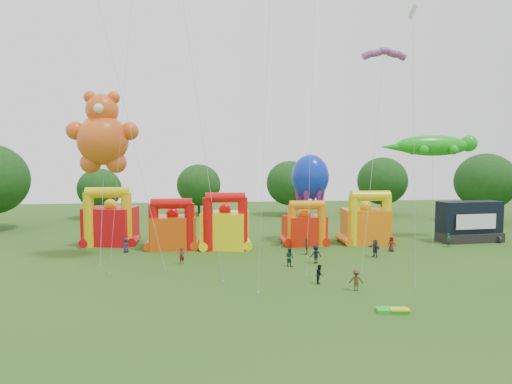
{
  "coord_description": "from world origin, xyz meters",
  "views": [
    {
      "loc": [
        -6.94,
        -24.52,
        10.08
      ],
      "look_at": [
        -2.21,
        18.0,
        6.89
      ],
      "focal_mm": 32.0,
      "sensor_mm": 36.0,
      "label": 1
    }
  ],
  "objects": [
    {
      "name": "ground",
      "position": [
        0.0,
        0.0,
        0.0
      ],
      "size": [
        160.0,
        160.0,
        0.0
      ],
      "primitive_type": "plane",
      "color": "#274F16",
      "rests_on": "ground"
    },
    {
      "name": "tree_ring",
      "position": [
        -1.16,
        0.6,
        6.26
      ],
      "size": [
        121.31,
        123.38,
        12.07
      ],
      "color": "#352314",
      "rests_on": "ground"
    },
    {
      "name": "bouncy_castle_0",
      "position": [
        -17.99,
        29.58,
        2.57
      ],
      "size": [
        6.15,
        5.35,
        6.8
      ],
      "color": "red",
      "rests_on": "ground"
    },
    {
      "name": "bouncy_castle_1",
      "position": [
        -10.63,
        26.57,
        2.18
      ],
      "size": [
        5.23,
        4.31,
        5.72
      ],
      "color": "#D0470B",
      "rests_on": "ground"
    },
    {
      "name": "bouncy_castle_2",
      "position": [
        -4.81,
        25.83,
        2.43
      ],
      "size": [
        5.68,
        4.99,
        6.37
      ],
      "color": "yellow",
      "rests_on": "ground"
    },
    {
      "name": "bouncy_castle_3",
      "position": [
        4.51,
        27.06,
        2.03
      ],
      "size": [
        4.97,
        4.25,
        5.29
      ],
      "color": "red",
      "rests_on": "ground"
    },
    {
      "name": "bouncy_castle_4",
      "position": [
        11.92,
        27.15,
        2.4
      ],
      "size": [
        5.37,
        4.42,
        6.33
      ],
      "color": "orange",
      "rests_on": "ground"
    },
    {
      "name": "stage_trailer",
      "position": [
        24.72,
        26.89,
        2.37
      ],
      "size": [
        7.76,
        3.47,
        4.92
      ],
      "color": "black",
      "rests_on": "ground"
    },
    {
      "name": "teddy_bear_kite",
      "position": [
        -16.96,
        21.94,
        11.63
      ],
      "size": [
        6.99,
        6.4,
        16.74
      ],
      "color": "#DA5418",
      "rests_on": "ground"
    },
    {
      "name": "gecko_kite",
      "position": [
        20.4,
        27.85,
        7.64
      ],
      "size": [
        12.61,
        7.71,
        13.07
      ],
      "color": "#18A617",
      "rests_on": "ground"
    },
    {
      "name": "octopus_kite",
      "position": [
        4.76,
        28.48,
        5.37
      ],
      "size": [
        6.66,
        6.14,
        10.62
      ],
      "color": "#0C29B6",
      "rests_on": "ground"
    },
    {
      "name": "parafoil_kites",
      "position": [
        -7.06,
        17.82,
        12.67
      ],
      "size": [
        32.52,
        11.85,
        27.82
      ],
      "color": "red",
      "rests_on": "ground"
    },
    {
      "name": "diamond_kites",
      "position": [
        -1.8,
        14.47,
        14.49
      ],
      "size": [
        27.07,
        13.36,
        32.74
      ],
      "color": "#E84B0A",
      "rests_on": "ground"
    },
    {
      "name": "folded_kite_bundle",
      "position": [
        5.21,
        3.49,
        0.14
      ],
      "size": [
        2.1,
        1.28,
        0.31
      ],
      "color": "green",
      "rests_on": "ground"
    },
    {
      "name": "spectator_0",
      "position": [
        -15.44,
        24.73,
        0.77
      ],
      "size": [
        0.81,
        0.58,
        1.54
      ],
      "primitive_type": "imported",
      "rotation": [
        0.0,
        0.0,
        -0.13
      ],
      "color": "#2A253F",
      "rests_on": "ground"
    },
    {
      "name": "spectator_1",
      "position": [
        -9.23,
        18.79,
        0.8
      ],
      "size": [
        0.7,
        0.66,
        1.61
      ],
      "primitive_type": "imported",
      "rotation": [
        0.0,
        0.0,
        0.66
      ],
      "color": "#4E2116",
      "rests_on": "ground"
    },
    {
      "name": "spectator_2",
      "position": [
        0.81,
        16.81,
        0.87
      ],
      "size": [
        1.04,
        1.07,
        1.74
      ],
      "primitive_type": "imported",
      "rotation": [
        0.0,
        0.0,
        2.23
      ],
      "color": "#193E23",
      "rests_on": "ground"
    },
    {
      "name": "spectator_3",
      "position": [
        3.51,
        17.65,
        0.88
      ],
      "size": [
        1.26,
        0.9,
        1.76
      ],
      "primitive_type": "imported",
      "rotation": [
        0.0,
        0.0,
        3.38
      ],
      "color": "black",
      "rests_on": "ground"
    },
    {
      "name": "spectator_4",
      "position": [
        3.55,
        21.64,
        0.85
      ],
      "size": [
        0.82,
        1.07,
        1.7
      ],
      "primitive_type": "imported",
      "rotation": [
        0.0,
        0.0,
        4.24
      ],
      "color": "#483D1C",
      "rests_on": "ground"
    },
    {
      "name": "spectator_5",
      "position": [
        10.2,
        19.73,
        0.91
      ],
      "size": [
        1.09,
        1.76,
        1.81
      ],
      "primitive_type": "imported",
      "rotation": [
        0.0,
        0.0,
        5.07
      ],
      "color": "#2C263F",
      "rests_on": "ground"
    },
    {
      "name": "spectator_6",
      "position": [
        13.0,
        22.23,
        0.81
      ],
      "size": [
        0.8,
        0.52,
        1.63
      ],
      "primitive_type": "imported",
      "rotation": [
        0.0,
        0.0,
        6.28
      ],
      "color": "#561C18",
      "rests_on": "ground"
    },
    {
      "name": "spectator_7",
      "position": [
        20.47,
        23.91,
        0.78
      ],
      "size": [
        0.68,
        0.59,
        1.56
      ],
      "primitive_type": "imported",
      "rotation": [
        0.0,
        0.0,
        0.47
      ],
      "color": "#173B1D",
      "rests_on": "ground"
    },
    {
      "name": "spectator_8",
      "position": [
        2.13,
        10.68,
        0.77
      ],
      "size": [
        0.79,
        0.89,
        1.55
      ],
      "primitive_type": "imported",
      "rotation": [
        0.0,
        0.0,
        1.26
      ],
      "color": "black",
      "rests_on": "ground"
    },
    {
      "name": "spectator_9",
      "position": [
        4.39,
        8.46,
        0.82
      ],
      "size": [
        1.18,
        0.86,
        1.64
      ],
      "primitive_type": "imported",
      "rotation": [
        0.0,
        0.0,
        2.89
      ],
      "color": "#44341B",
      "rests_on": "ground"
    }
  ]
}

